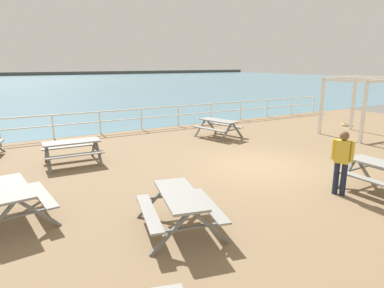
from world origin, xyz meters
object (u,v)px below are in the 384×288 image
(picnic_table_mid_centre, at_px, (384,171))
(picnic_table_far_right, at_px, (218,124))
(lattice_pergola, at_px, (360,93))
(picnic_table_seaward, at_px, (180,202))
(visitor, at_px, (342,159))
(picnic_table_near_left, at_px, (72,147))
(picnic_table_corner, at_px, (11,195))

(picnic_table_mid_centre, xyz_separation_m, picnic_table_far_right, (0.10, 7.76, 0.00))
(picnic_table_mid_centre, height_order, lattice_pergola, lattice_pergola)
(picnic_table_seaward, height_order, lattice_pergola, lattice_pergola)
(picnic_table_far_right, distance_m, picnic_table_seaward, 8.93)
(picnic_table_seaward, xyz_separation_m, visitor, (4.41, -0.37, 0.36))
(picnic_table_near_left, xyz_separation_m, picnic_table_corner, (-1.94, -3.74, 0.00))
(picnic_table_far_right, relative_size, visitor, 1.29)
(picnic_table_mid_centre, relative_size, picnic_table_corner, 0.94)
(picnic_table_mid_centre, relative_size, picnic_table_far_right, 0.86)
(picnic_table_far_right, xyz_separation_m, picnic_table_corner, (-8.55, -4.84, 0.00))
(visitor, bearing_deg, lattice_pergola, 6.55)
(picnic_table_near_left, relative_size, visitor, 1.11)
(visitor, bearing_deg, picnic_table_seaward, 149.40)
(picnic_table_far_right, xyz_separation_m, visitor, (-1.22, -7.30, 0.36))
(picnic_table_near_left, distance_m, lattice_pergola, 12.47)
(picnic_table_seaward, xyz_separation_m, picnic_table_corner, (-2.92, 2.09, 0.00))
(picnic_table_near_left, bearing_deg, picnic_table_corner, -115.91)
(picnic_table_mid_centre, xyz_separation_m, picnic_table_corner, (-8.45, 2.92, 0.00))
(picnic_table_mid_centre, bearing_deg, visitor, 66.33)
(visitor, xyz_separation_m, lattice_pergola, (6.85, 4.33, 1.05))
(picnic_table_near_left, height_order, visitor, visitor)
(picnic_table_mid_centre, bearing_deg, lattice_pergola, -51.67)
(picnic_table_mid_centre, distance_m, lattice_pergola, 7.61)
(picnic_table_far_right, bearing_deg, picnic_table_corner, 104.05)
(picnic_table_mid_centre, bearing_deg, picnic_table_far_right, -2.27)
(visitor, bearing_deg, picnic_table_mid_centre, -47.94)
(picnic_table_near_left, relative_size, picnic_table_seaward, 0.88)
(picnic_table_corner, xyz_separation_m, lattice_pergola, (14.19, 1.87, 1.41))
(picnic_table_corner, bearing_deg, picnic_table_mid_centre, -115.49)
(picnic_table_corner, height_order, lattice_pergola, lattice_pergola)
(picnic_table_mid_centre, relative_size, lattice_pergola, 0.68)
(picnic_table_far_right, xyz_separation_m, lattice_pergola, (5.64, -2.97, 1.41))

